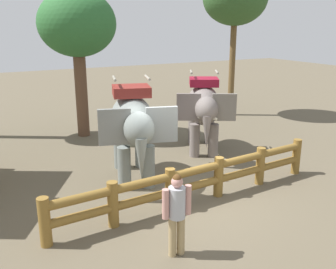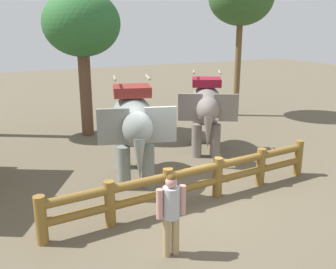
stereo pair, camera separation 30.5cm
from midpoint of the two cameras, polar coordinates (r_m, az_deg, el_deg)
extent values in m
plane|color=brown|center=(9.93, 4.12, -9.60)|extent=(60.00, 60.00, 0.00)
cylinder|color=brown|center=(8.22, -17.31, -12.07)|extent=(0.24, 0.24, 1.05)
cylinder|color=brown|center=(8.60, -7.61, -10.13)|extent=(0.24, 0.24, 1.05)
cylinder|color=brown|center=(9.19, 0.95, -8.16)|extent=(0.24, 0.24, 1.05)
cylinder|color=brown|center=(9.97, 8.26, -6.32)|extent=(0.24, 0.24, 1.05)
cylinder|color=brown|center=(10.90, 14.37, -4.68)|extent=(0.24, 0.24, 1.05)
cylinder|color=brown|center=(11.93, 19.46, -3.28)|extent=(0.24, 0.24, 1.05)
cylinder|color=brown|center=(9.59, 4.75, -7.62)|extent=(7.36, 0.70, 0.20)
cylinder|color=brown|center=(9.44, 4.81, -5.40)|extent=(7.36, 0.70, 0.20)
cylinder|color=slate|center=(10.44, -2.14, -4.72)|extent=(0.35, 0.35, 1.18)
cylinder|color=slate|center=(10.38, -5.72, -4.91)|extent=(0.35, 0.35, 1.18)
cylinder|color=slate|center=(11.93, -3.15, -2.00)|extent=(0.35, 0.35, 1.18)
cylinder|color=slate|center=(11.88, -6.27, -2.16)|extent=(0.35, 0.35, 1.18)
ellipsoid|color=slate|center=(10.83, -4.47, 2.18)|extent=(1.90, 2.89, 1.38)
ellipsoid|color=slate|center=(9.27, -3.59, 0.87)|extent=(0.98, 1.07, 0.84)
cube|color=slate|center=(9.43, -0.20, 1.49)|extent=(0.79, 0.34, 0.89)
cube|color=gray|center=(9.32, -7.18, 1.18)|extent=(0.79, 0.34, 0.89)
cone|color=slate|center=(9.18, -3.31, -3.70)|extent=(0.32, 0.32, 1.08)
cube|color=maroon|center=(10.66, -4.56, 6.49)|extent=(1.22, 1.14, 0.28)
cylinder|color=#A59E8C|center=(10.65, -2.16, 8.46)|extent=(0.30, 0.78, 0.07)
cylinder|color=#A59E8C|center=(10.57, -7.07, 8.29)|extent=(0.30, 0.78, 0.07)
cylinder|color=slate|center=(12.84, 7.71, -0.93)|extent=(0.34, 0.34, 1.12)
cylinder|color=slate|center=(12.80, 4.96, -0.89)|extent=(0.34, 0.34, 1.12)
cylinder|color=slate|center=(14.29, 7.25, 0.87)|extent=(0.34, 0.34, 1.12)
cylinder|color=slate|center=(14.26, 4.77, 0.91)|extent=(0.34, 0.34, 1.12)
ellipsoid|color=slate|center=(13.29, 6.30, 4.40)|extent=(2.22, 2.75, 1.31)
ellipsoid|color=slate|center=(11.80, 6.71, 3.68)|extent=(1.04, 1.08, 0.80)
cube|color=slate|center=(11.94, 9.31, 3.96)|extent=(0.71, 0.46, 0.84)
cube|color=slate|center=(11.87, 4.06, 4.06)|extent=(0.71, 0.46, 0.84)
cone|color=slate|center=(11.67, 6.70, 0.29)|extent=(0.30, 0.30, 1.03)
cone|color=beige|center=(11.66, 7.46, 2.33)|extent=(0.34, 0.25, 0.14)
cone|color=beige|center=(11.64, 6.01, 2.36)|extent=(0.34, 0.25, 0.14)
cube|color=maroon|center=(13.15, 6.41, 7.75)|extent=(1.24, 1.20, 0.26)
cylinder|color=#A59E8C|center=(13.14, 8.35, 9.15)|extent=(0.43, 0.69, 0.07)
cylinder|color=#A59E8C|center=(13.09, 4.56, 9.24)|extent=(0.43, 0.69, 0.07)
cylinder|color=tan|center=(7.63, 2.28, -14.72)|extent=(0.15, 0.15, 0.80)
cylinder|color=tan|center=(7.57, 1.01, -14.99)|extent=(0.15, 0.15, 0.80)
cylinder|color=#ADB1B9|center=(7.26, 1.69, -10.09)|extent=(0.35, 0.35, 0.61)
cylinder|color=tan|center=(7.34, 3.36, -9.67)|extent=(0.13, 0.13, 0.58)
cylinder|color=tan|center=(7.17, -0.02, -10.29)|extent=(0.13, 0.13, 0.58)
sphere|color=tan|center=(7.09, 1.72, -7.07)|extent=(0.22, 0.22, 0.22)
sphere|color=#593819|center=(7.06, 1.72, -6.61)|extent=(0.17, 0.17, 0.17)
cylinder|color=brown|center=(18.59, 10.77, 9.77)|extent=(0.28, 0.28, 4.62)
cylinder|color=brown|center=(15.35, -11.57, 6.30)|extent=(0.46, 0.46, 3.51)
ellipsoid|color=#2A642F|center=(15.13, -12.14, 15.84)|extent=(2.89, 2.89, 2.45)
camera|label=1|loc=(0.15, -89.16, 0.24)|focal=41.05mm
camera|label=2|loc=(0.15, 90.84, -0.24)|focal=41.05mm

